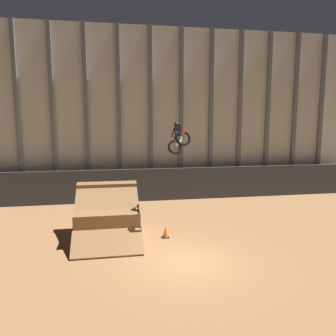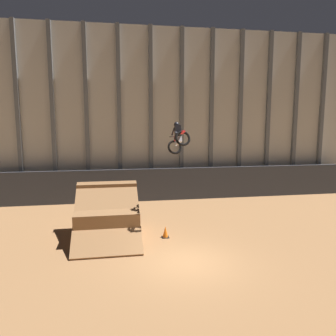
% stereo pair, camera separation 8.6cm
% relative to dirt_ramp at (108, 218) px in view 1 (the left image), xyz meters
% --- Properties ---
extents(ground_plane, '(60.00, 60.00, 0.00)m').
position_rel_dirt_ramp_xyz_m(ground_plane, '(3.23, -3.87, -0.92)').
color(ground_plane, '#996B42').
extents(arena_back_wall, '(32.00, 0.40, 12.71)m').
position_rel_dirt_ramp_xyz_m(arena_back_wall, '(3.23, 8.23, 5.43)').
color(arena_back_wall, beige).
rests_on(arena_back_wall, ground_plane).
extents(lower_barrier, '(31.36, 0.20, 2.38)m').
position_rel_dirt_ramp_xyz_m(lower_barrier, '(3.23, 7.00, 0.27)').
color(lower_barrier, '#383D47').
rests_on(lower_barrier, ground_plane).
extents(dirt_ramp, '(3.16, 4.32, 2.68)m').
position_rel_dirt_ramp_xyz_m(dirt_ramp, '(0.00, 0.00, 0.00)').
color(dirt_ramp, olive).
rests_on(dirt_ramp, ground_plane).
extents(rider_bike_solo, '(0.89, 1.73, 1.65)m').
position_rel_dirt_ramp_xyz_m(rider_bike_solo, '(3.46, -1.06, 4.08)').
color(rider_bike_solo, black).
extents(traffic_cone_near_ramp, '(0.36, 0.36, 0.58)m').
position_rel_dirt_ramp_xyz_m(traffic_cone_near_ramp, '(2.87, -0.83, -0.64)').
color(traffic_cone_near_ramp, black).
rests_on(traffic_cone_near_ramp, ground_plane).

